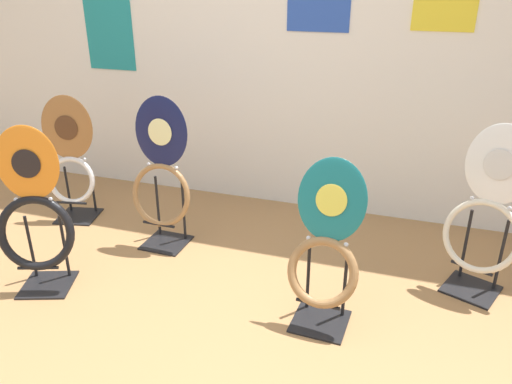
% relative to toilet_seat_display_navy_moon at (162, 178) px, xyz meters
% --- Properties ---
extents(ground_plane, '(14.00, 14.00, 0.00)m').
position_rel_toilet_seat_display_navy_moon_xyz_m(ground_plane, '(0.39, -1.15, -0.48)').
color(ground_plane, '#A37547').
extents(wall_back, '(8.00, 0.07, 2.60)m').
position_rel_toilet_seat_display_navy_moon_xyz_m(wall_back, '(0.39, 0.91, 0.82)').
color(wall_back, silver).
rests_on(wall_back, ground_plane).
extents(toilet_seat_display_navy_moon, '(0.42, 0.29, 1.00)m').
position_rel_toilet_seat_display_navy_moon_xyz_m(toilet_seat_display_navy_moon, '(0.00, 0.00, 0.00)').
color(toilet_seat_display_navy_moon, black).
rests_on(toilet_seat_display_navy_moon, ground_plane).
extents(toilet_seat_display_woodgrain, '(0.38, 0.34, 0.91)m').
position_rel_toilet_seat_display_navy_moon_xyz_m(toilet_seat_display_woodgrain, '(-0.81, 0.15, -0.05)').
color(toilet_seat_display_woodgrain, black).
rests_on(toilet_seat_display_woodgrain, ground_plane).
extents(toilet_seat_display_orange_sun, '(0.45, 0.36, 0.96)m').
position_rel_toilet_seat_display_navy_moon_xyz_m(toilet_seat_display_orange_sun, '(-0.43, -0.67, -0.04)').
color(toilet_seat_display_orange_sun, black).
rests_on(toilet_seat_display_orange_sun, ground_plane).
extents(toilet_seat_display_teal_sax, '(0.37, 0.31, 0.87)m').
position_rel_toilet_seat_display_navy_moon_xyz_m(toilet_seat_display_teal_sax, '(1.15, -0.48, -0.08)').
color(toilet_seat_display_teal_sax, black).
rests_on(toilet_seat_display_teal_sax, ground_plane).
extents(toilet_seat_display_white_plain, '(0.44, 0.36, 0.97)m').
position_rel_toilet_seat_display_navy_moon_xyz_m(toilet_seat_display_white_plain, '(1.93, 0.08, 0.00)').
color(toilet_seat_display_white_plain, black).
rests_on(toilet_seat_display_white_plain, ground_plane).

